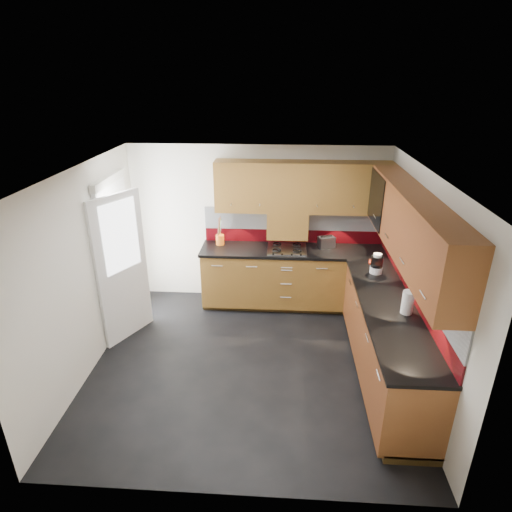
# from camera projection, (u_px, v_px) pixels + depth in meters

# --- Properties ---
(room) EXTENTS (4.00, 3.80, 2.64)m
(room) POSITION_uv_depth(u_px,v_px,m) (248.00, 253.00, 4.73)
(room) COLOR black
(base_cabinets) EXTENTS (2.70, 3.20, 0.95)m
(base_cabinets) POSITION_uv_depth(u_px,v_px,m) (332.00, 307.00, 5.74)
(base_cabinets) COLOR brown
(base_cabinets) RESTS_ON room
(countertop) EXTENTS (2.72, 3.22, 0.04)m
(countertop) POSITION_uv_depth(u_px,v_px,m) (334.00, 275.00, 5.54)
(countertop) COLOR black
(countertop) RESTS_ON base_cabinets
(backsplash) EXTENTS (2.70, 3.20, 0.54)m
(backsplash) POSITION_uv_depth(u_px,v_px,m) (350.00, 248.00, 5.62)
(backsplash) COLOR maroon
(backsplash) RESTS_ON countertop
(upper_cabinets) EXTENTS (2.50, 3.20, 0.72)m
(upper_cabinets) POSITION_uv_depth(u_px,v_px,m) (353.00, 205.00, 5.23)
(upper_cabinets) COLOR brown
(upper_cabinets) RESTS_ON room
(extractor_hood) EXTENTS (0.60, 0.33, 0.40)m
(extractor_hood) POSITION_uv_depth(u_px,v_px,m) (288.00, 224.00, 6.28)
(extractor_hood) COLOR brown
(extractor_hood) RESTS_ON room
(glass_cabinet) EXTENTS (0.32, 0.80, 0.66)m
(glass_cabinet) POSITION_uv_depth(u_px,v_px,m) (388.00, 198.00, 5.46)
(glass_cabinet) COLOR black
(glass_cabinet) RESTS_ON room
(back_door) EXTENTS (0.42, 1.19, 2.04)m
(back_door) POSITION_uv_depth(u_px,v_px,m) (120.00, 260.00, 5.70)
(back_door) COLOR white
(back_door) RESTS_ON room
(gas_hob) EXTENTS (0.57, 0.50, 0.04)m
(gas_hob) POSITION_uv_depth(u_px,v_px,m) (287.00, 249.00, 6.26)
(gas_hob) COLOR silver
(gas_hob) RESTS_ON countertop
(utensil_pot) EXTENTS (0.12, 0.12, 0.44)m
(utensil_pot) POSITION_uv_depth(u_px,v_px,m) (220.00, 238.00, 6.42)
(utensil_pot) COLOR orange
(utensil_pot) RESTS_ON countertop
(toaster) EXTENTS (0.27, 0.22, 0.17)m
(toaster) POSITION_uv_depth(u_px,v_px,m) (326.00, 242.00, 6.33)
(toaster) COLOR silver
(toaster) RESTS_ON countertop
(food_processor) EXTENTS (0.16, 0.16, 0.27)m
(food_processor) POSITION_uv_depth(u_px,v_px,m) (377.00, 264.00, 5.51)
(food_processor) COLOR white
(food_processor) RESTS_ON countertop
(paper_towel) EXTENTS (0.16, 0.16, 0.26)m
(paper_towel) POSITION_uv_depth(u_px,v_px,m) (408.00, 302.00, 4.58)
(paper_towel) COLOR white
(paper_towel) RESTS_ON countertop
(orange_cloth) EXTENTS (0.17, 0.15, 0.02)m
(orange_cloth) POSITION_uv_depth(u_px,v_px,m) (374.00, 262.00, 5.84)
(orange_cloth) COLOR red
(orange_cloth) RESTS_ON countertop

